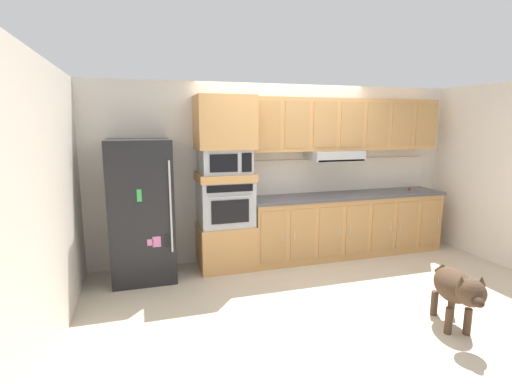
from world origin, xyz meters
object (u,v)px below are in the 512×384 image
(microwave, at_px, (225,161))
(screwdriver, at_px, (410,189))
(dog, at_px, (457,288))
(refrigerator, at_px, (142,210))
(built_in_oven, at_px, (225,203))

(microwave, xyz_separation_m, screwdriver, (2.98, 0.04, -0.53))
(microwave, relative_size, dog, 0.68)
(refrigerator, distance_m, microwave, 1.23)
(refrigerator, height_order, dog, refrigerator)
(screwdriver, height_order, dog, screwdriver)
(built_in_oven, xyz_separation_m, microwave, (0.00, -0.00, 0.56))
(dog, bearing_deg, microwave, -120.62)
(screwdriver, xyz_separation_m, dog, (-1.25, -2.28, -0.52))
(screwdriver, bearing_deg, refrigerator, -178.54)
(refrigerator, xyz_separation_m, built_in_oven, (1.08, 0.07, 0.02))
(refrigerator, xyz_separation_m, screwdriver, (4.06, 0.10, 0.05))
(refrigerator, distance_m, screwdriver, 4.06)
(built_in_oven, height_order, screwdriver, built_in_oven)
(built_in_oven, height_order, dog, built_in_oven)
(microwave, bearing_deg, refrigerator, -176.42)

